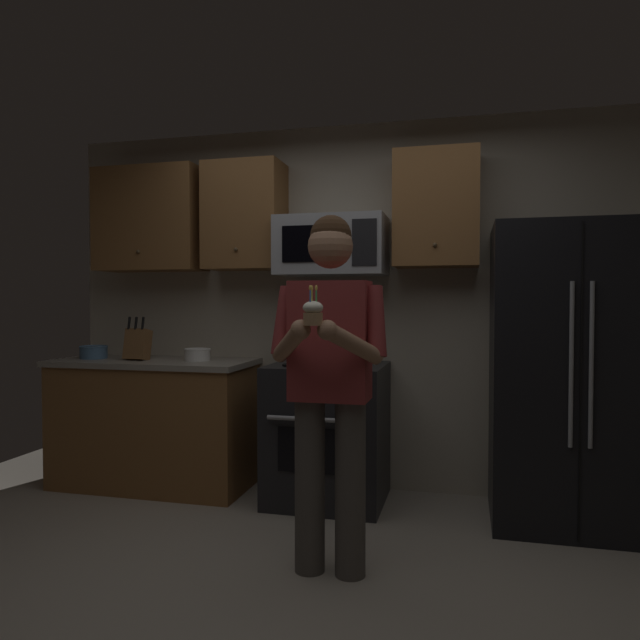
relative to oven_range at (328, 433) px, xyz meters
name	(u,v)px	position (x,y,z in m)	size (l,w,h in m)	color
ground_plane	(290,604)	(0.15, -1.36, -0.46)	(6.00, 6.00, 0.00)	#9E9384
wall_back	(360,307)	(0.15, 0.39, 0.84)	(4.40, 0.10, 2.60)	#B7AD99
oven_range	(328,433)	(0.00, 0.00, 0.00)	(0.76, 0.70, 0.93)	black
microwave	(332,246)	(0.00, 0.12, 1.26)	(0.74, 0.41, 0.40)	#9EA0A5
refrigerator	(569,375)	(1.50, -0.04, 0.44)	(0.90, 0.75, 1.80)	black
cabinet_row_upper	(255,216)	(-0.57, 0.17, 1.49)	(2.78, 0.36, 0.76)	brown
counter_left	(154,422)	(-1.30, 0.02, 0.00)	(1.44, 0.66, 0.92)	brown
knife_block	(138,344)	(-1.40, -0.03, 0.57)	(0.16, 0.15, 0.32)	brown
bowl_large_white	(197,354)	(-0.96, 0.03, 0.50)	(0.19, 0.19, 0.09)	white
bowl_small_colored	(94,352)	(-1.77, -0.01, 0.51)	(0.20, 0.20, 0.09)	#4C7299
person	(330,372)	(0.25, -1.03, 0.53)	(0.60, 0.48, 1.76)	#4C4742
cupcake	(313,313)	(0.25, -1.36, 0.83)	(0.09, 0.09, 0.17)	#A87F56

